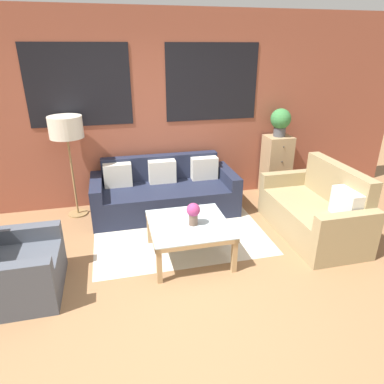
% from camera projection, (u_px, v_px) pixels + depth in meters
% --- Properties ---
extents(ground_plane, '(16.00, 16.00, 0.00)m').
position_uv_depth(ground_plane, '(186.00, 294.00, 3.43)').
color(ground_plane, '#8E6642').
extents(wall_back_brick, '(8.40, 0.09, 2.80)m').
position_uv_depth(wall_back_brick, '(149.00, 111.00, 5.06)').
color(wall_back_brick, brown).
rests_on(wall_back_brick, ground_plane).
extents(rug, '(2.21, 1.63, 0.00)m').
position_uv_depth(rug, '(179.00, 232.00, 4.58)').
color(rug, beige).
rests_on(rug, ground_plane).
extents(couch_dark, '(2.09, 0.88, 0.78)m').
position_uv_depth(couch_dark, '(164.00, 193.00, 5.09)').
color(couch_dark, '#1E2338').
rests_on(couch_dark, ground_plane).
extents(settee_vintage, '(0.80, 1.53, 0.92)m').
position_uv_depth(settee_vintage, '(316.00, 212.00, 4.45)').
color(settee_vintage, '#99845B').
rests_on(settee_vintage, ground_plane).
extents(armchair_corner, '(0.80, 0.86, 0.84)m').
position_uv_depth(armchair_corner, '(13.00, 270.00, 3.35)').
color(armchair_corner, '#474C56').
rests_on(armchair_corner, ground_plane).
extents(coffee_table, '(0.90, 0.90, 0.44)m').
position_uv_depth(coffee_table, '(189.00, 228.00, 3.92)').
color(coffee_table, silver).
rests_on(coffee_table, ground_plane).
extents(floor_lamp, '(0.45, 0.45, 1.45)m').
position_uv_depth(floor_lamp, '(66.00, 130.00, 4.59)').
color(floor_lamp, olive).
rests_on(floor_lamp, ground_plane).
extents(drawer_cabinet, '(0.41, 0.38, 0.98)m').
position_uv_depth(drawer_cabinet, '(276.00, 165.00, 5.62)').
color(drawer_cabinet, tan).
rests_on(drawer_cabinet, ground_plane).
extents(potted_plant, '(0.32, 0.32, 0.43)m').
position_uv_depth(potted_plant, '(281.00, 121.00, 5.33)').
color(potted_plant, '#47474C').
rests_on(potted_plant, drawer_cabinet).
extents(flower_vase, '(0.15, 0.15, 0.26)m').
position_uv_depth(flower_vase, '(193.00, 212.00, 3.81)').
color(flower_vase, brown).
rests_on(flower_vase, coffee_table).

